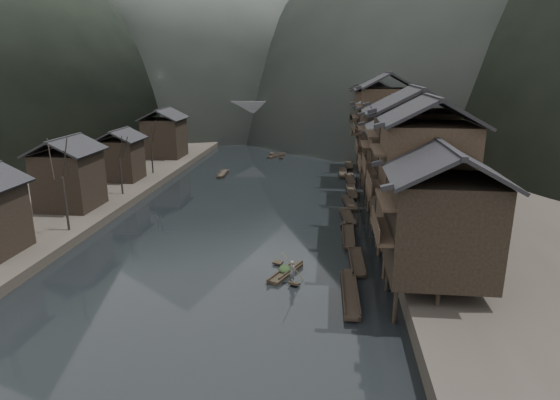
# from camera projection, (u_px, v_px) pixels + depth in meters

# --- Properties ---
(water) EXTENTS (300.00, 300.00, 0.00)m
(water) POSITION_uv_depth(u_px,v_px,m) (225.00, 255.00, 43.52)
(water) COLOR black
(water) RESTS_ON ground
(right_bank) EXTENTS (40.00, 200.00, 1.80)m
(right_bank) POSITION_uv_depth(u_px,v_px,m) (484.00, 166.00, 77.78)
(right_bank) COLOR #2D2823
(right_bank) RESTS_ON ground
(left_bank) EXTENTS (40.00, 200.00, 1.20)m
(left_bank) POSITION_uv_depth(u_px,v_px,m) (86.00, 159.00, 85.26)
(left_bank) COLOR #2D2823
(left_bank) RESTS_ON ground
(stilt_houses) EXTENTS (9.00, 67.60, 16.31)m
(stilt_houses) POSITION_uv_depth(u_px,v_px,m) (394.00, 134.00, 57.99)
(stilt_houses) COLOR black
(stilt_houses) RESTS_ON ground
(left_houses) EXTENTS (8.10, 53.20, 8.73)m
(left_houses) POSITION_uv_depth(u_px,v_px,m) (108.00, 152.00, 63.33)
(left_houses) COLOR black
(left_houses) RESTS_ON left_bank
(bare_trees) EXTENTS (3.93, 40.74, 7.86)m
(bare_trees) POSITION_uv_depth(u_px,v_px,m) (91.00, 164.00, 51.92)
(bare_trees) COLOR black
(bare_trees) RESTS_ON left_bank
(moored_sampans) EXTENTS (2.67, 57.57, 0.47)m
(moored_sampans) POSITION_uv_depth(u_px,v_px,m) (349.00, 203.00, 59.39)
(moored_sampans) COLOR black
(moored_sampans) RESTS_ON water
(midriver_boats) EXTENTS (9.05, 21.58, 0.44)m
(midriver_boats) POSITION_uv_depth(u_px,v_px,m) (252.00, 164.00, 83.04)
(midriver_boats) COLOR black
(midriver_boats) RESTS_ON water
(stone_bridge) EXTENTS (40.00, 6.00, 9.00)m
(stone_bridge) POSITION_uv_depth(u_px,v_px,m) (292.00, 118.00, 110.87)
(stone_bridge) COLOR #4C4C4F
(stone_bridge) RESTS_ON ground
(hero_sampan) EXTENTS (2.75, 4.83, 0.43)m
(hero_sampan) POSITION_uv_depth(u_px,v_px,m) (286.00, 273.00, 39.40)
(hero_sampan) COLOR black
(hero_sampan) RESTS_ON water
(cargo_heap) EXTENTS (1.08, 1.42, 0.65)m
(cargo_heap) POSITION_uv_depth(u_px,v_px,m) (285.00, 265.00, 39.45)
(cargo_heap) COLOR black
(cargo_heap) RESTS_ON hero_sampan
(boatman) EXTENTS (0.77, 0.75, 1.79)m
(boatman) POSITION_uv_depth(u_px,v_px,m) (292.00, 268.00, 37.51)
(boatman) COLOR #525254
(boatman) RESTS_ON hero_sampan
(bamboo_pole) EXTENTS (1.76, 2.26, 3.49)m
(bamboo_pole) POSITION_uv_depth(u_px,v_px,m) (295.00, 238.00, 36.76)
(bamboo_pole) COLOR #8C7A51
(bamboo_pole) RESTS_ON boatman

